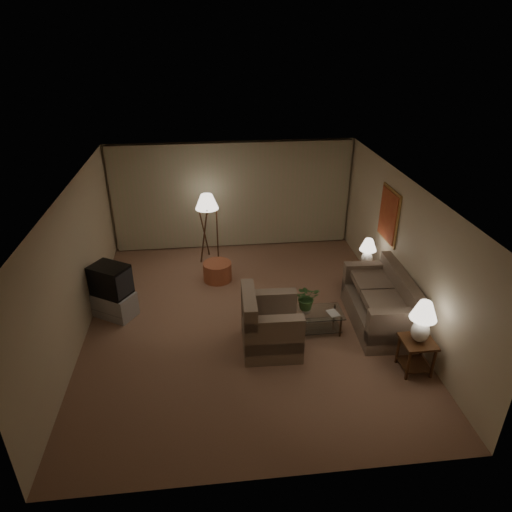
{
  "coord_description": "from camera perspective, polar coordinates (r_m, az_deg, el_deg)",
  "views": [
    {
      "loc": [
        -0.63,
        -7.34,
        5.17
      ],
      "look_at": [
        0.27,
        0.6,
        1.09
      ],
      "focal_mm": 32.0,
      "sensor_mm": 36.0,
      "label": 1
    }
  ],
  "objects": [
    {
      "name": "side_table_far",
      "position": [
        10.04,
        13.46,
        -2.11
      ],
      "size": [
        0.53,
        0.45,
        0.6
      ],
      "color": "#34200E",
      "rests_on": "ground"
    },
    {
      "name": "tv_cabinet",
      "position": [
        9.43,
        -17.28,
        -5.77
      ],
      "size": [
        1.24,
        1.21,
        0.5
      ],
      "primitive_type": "cube",
      "rotation": [
        0.0,
        0.0,
        -0.56
      ],
      "color": "#A5A5A7",
      "rests_on": "ground"
    },
    {
      "name": "coffee_table",
      "position": [
        8.62,
        7.2,
        -7.77
      ],
      "size": [
        1.06,
        0.58,
        0.41
      ],
      "color": "silver",
      "rests_on": "ground"
    },
    {
      "name": "side_table_near",
      "position": [
        8.05,
        19.42,
        -11.03
      ],
      "size": [
        0.52,
        0.52,
        0.6
      ],
      "color": "#34200E",
      "rests_on": "ground"
    },
    {
      "name": "flowers",
      "position": [
        8.29,
        6.41,
        -4.76
      ],
      "size": [
        0.44,
        0.39,
        0.48
      ],
      "primitive_type": "imported",
      "rotation": [
        0.0,
        0.0,
        0.04
      ],
      "color": "#3A672E",
      "rests_on": "vase"
    },
    {
      "name": "crt_tv",
      "position": [
        9.16,
        -17.75,
        -2.88
      ],
      "size": [
        1.14,
        1.12,
        0.6
      ],
      "primitive_type": "cube",
      "rotation": [
        0.0,
        0.0,
        -0.56
      ],
      "color": "black",
      "rests_on": "tv_cabinet"
    },
    {
      "name": "sofa",
      "position": [
        8.98,
        15.1,
        -5.89
      ],
      "size": [
        2.02,
        1.16,
        0.85
      ],
      "rotation": [
        0.0,
        0.0,
        -1.62
      ],
      "color": "gray",
      "rests_on": "ground"
    },
    {
      "name": "ground",
      "position": [
        9.0,
        -1.29,
        -8.03
      ],
      "size": [
        7.0,
        7.0,
        0.0
      ],
      "primitive_type": "plane",
      "color": "#87604A",
      "rests_on": "ground"
    },
    {
      "name": "book",
      "position": [
        8.52,
        9.06,
        -7.19
      ],
      "size": [
        0.23,
        0.28,
        0.02
      ],
      "primitive_type": "imported",
      "rotation": [
        0.0,
        0.0,
        0.24
      ],
      "color": "olive",
      "rests_on": "coffee_table"
    },
    {
      "name": "table_lamp_near",
      "position": [
        7.7,
        20.13,
        -7.33
      ],
      "size": [
        0.43,
        0.43,
        0.74
      ],
      "color": "white",
      "rests_on": "side_table_near"
    },
    {
      "name": "ottoman",
      "position": [
        10.27,
        -4.84,
        -1.92
      ],
      "size": [
        0.69,
        0.69,
        0.42
      ],
      "primitive_type": "cylinder",
      "rotation": [
        0.0,
        0.0,
        0.1
      ],
      "color": "#B55E3D",
      "rests_on": "ground"
    },
    {
      "name": "floor_lamp",
      "position": [
        10.9,
        -6.02,
        3.69
      ],
      "size": [
        0.54,
        0.54,
        1.67
      ],
      "color": "#34200E",
      "rests_on": "ground"
    },
    {
      "name": "table_lamp_far",
      "position": [
        9.79,
        13.8,
        0.73
      ],
      "size": [
        0.35,
        0.35,
        0.61
      ],
      "color": "white",
      "rests_on": "side_table_far"
    },
    {
      "name": "vase",
      "position": [
        8.47,
        6.29,
        -6.62
      ],
      "size": [
        0.18,
        0.18,
        0.17
      ],
      "primitive_type": "imported",
      "rotation": [
        0.0,
        0.0,
        0.13
      ],
      "color": "white",
      "rests_on": "coffee_table"
    },
    {
      "name": "armchair",
      "position": [
        8.08,
        1.92,
        -8.78
      ],
      "size": [
        1.11,
        1.06,
        0.89
      ],
      "rotation": [
        0.0,
        0.0,
        1.54
      ],
      "color": "gray",
      "rests_on": "ground"
    },
    {
      "name": "room_shell",
      "position": [
        9.51,
        -2.11,
        5.93
      ],
      "size": [
        6.04,
        7.02,
        2.72
      ],
      "color": "beige",
      "rests_on": "ground"
    }
  ]
}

